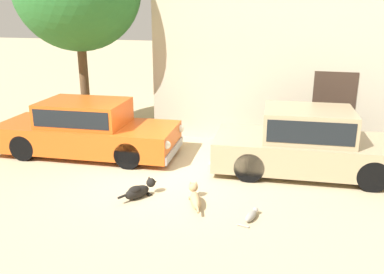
% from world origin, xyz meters
% --- Properties ---
extents(ground_plane, '(80.00, 80.00, 0.00)m').
position_xyz_m(ground_plane, '(0.00, 0.00, 0.00)').
color(ground_plane, tan).
extents(parked_sedan_nearest, '(4.87, 2.05, 1.42)m').
position_xyz_m(parked_sedan_nearest, '(-2.37, 0.83, 0.70)').
color(parked_sedan_nearest, '#D15619').
rests_on(parked_sedan_nearest, ground_plane).
extents(parked_sedan_second, '(4.50, 2.04, 1.52)m').
position_xyz_m(parked_sedan_second, '(3.17, 1.01, 0.74)').
color(parked_sedan_second, tan).
rests_on(parked_sedan_second, ground_plane).
extents(stray_dog_spotted, '(0.57, 0.84, 0.37)m').
position_xyz_m(stray_dog_spotted, '(-0.06, -1.26, 0.16)').
color(stray_dog_spotted, black).
rests_on(stray_dog_spotted, ground_plane).
extents(stray_dog_tan, '(0.45, 1.01, 0.35)m').
position_xyz_m(stray_dog_tan, '(1.09, -1.24, 0.14)').
color(stray_dog_tan, tan).
rests_on(stray_dog_tan, ground_plane).
extents(stray_cat, '(0.33, 0.60, 0.16)m').
position_xyz_m(stray_cat, '(2.24, -1.56, 0.07)').
color(stray_cat, gray).
rests_on(stray_cat, ground_plane).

